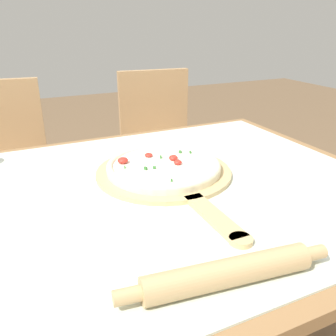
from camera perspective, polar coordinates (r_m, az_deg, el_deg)
dining_table at (r=1.00m, az=-1.69°, el=-8.39°), size 1.30×1.02×0.72m
towel_cloth at (r=0.96m, az=-1.75°, el=-3.40°), size 1.22×0.94×0.00m
pizza_peel at (r=1.02m, az=-0.20°, el=-1.07°), size 0.39×0.60×0.01m
pizza at (r=1.03m, az=-0.72°, el=0.33°), size 0.33×0.33×0.04m
rolling_pin at (r=0.63m, az=9.56°, el=-16.24°), size 0.39×0.08×0.05m
chair_left at (r=1.78m, az=-24.66°, el=0.21°), size 0.44×0.44×0.90m
chair_right at (r=1.92m, az=-1.43°, el=3.94°), size 0.44×0.44×0.90m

